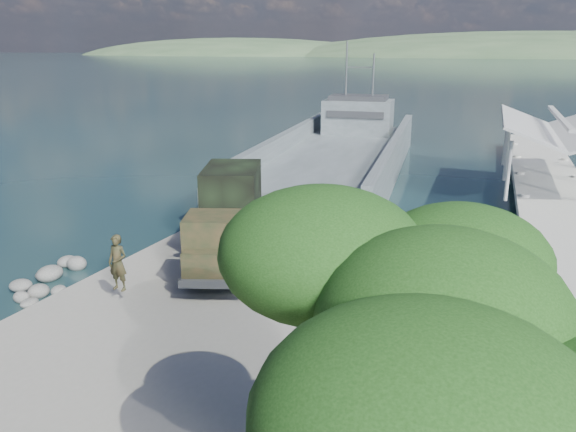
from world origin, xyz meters
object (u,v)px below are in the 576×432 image
object	(u,v)px
pier	(553,182)
overhang_tree	(447,358)
military_truck	(228,217)
soldier	(119,273)
landing_craft	(336,164)

from	to	relation	value
pier	overhang_tree	distance (m)	28.85
military_truck	soldier	size ratio (longest dim) A/B	4.07
pier	military_truck	bearing A→B (deg)	-132.68
pier	overhang_tree	xyz separation A→B (m)	(-4.06, -28.32, 3.76)
soldier	overhang_tree	xyz separation A→B (m)	(11.40, -8.61, 3.85)
military_truck	soldier	distance (m)	5.37
pier	military_truck	world-z (taller)	pier
pier	soldier	size ratio (longest dim) A/B	21.92
soldier	military_truck	bearing A→B (deg)	72.36
landing_craft	military_truck	distance (m)	19.06
soldier	overhang_tree	world-z (taller)	overhang_tree
military_truck	soldier	xyz separation A→B (m)	(-1.87, -4.97, -0.81)
landing_craft	overhang_tree	size ratio (longest dim) A/B	4.76
pier	landing_craft	distance (m)	14.63
military_truck	overhang_tree	distance (m)	16.87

